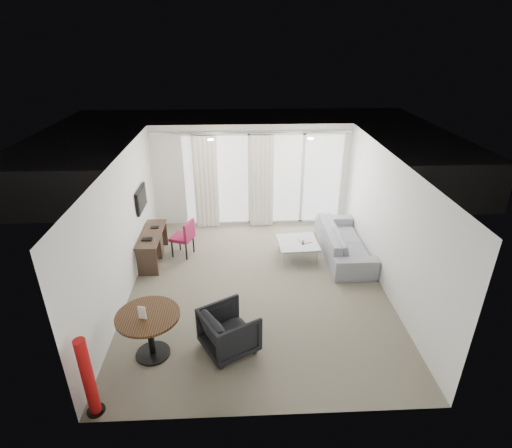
{
  "coord_description": "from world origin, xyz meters",
  "views": [
    {
      "loc": [
        -0.34,
        -6.67,
        4.64
      ],
      "look_at": [
        0.0,
        0.6,
        1.1
      ],
      "focal_mm": 28.0,
      "sensor_mm": 36.0,
      "label": 1
    }
  ],
  "objects_px": {
    "round_table": "(150,335)",
    "red_lamp": "(88,378)",
    "desk": "(153,247)",
    "rattan_chair_b": "(314,181)",
    "sofa": "(344,241)",
    "coffee_table": "(297,250)",
    "rattan_chair_a": "(283,192)",
    "tub_armchair": "(229,331)",
    "desk_chair": "(182,238)"
  },
  "relations": [
    {
      "from": "tub_armchair",
      "to": "coffee_table",
      "type": "height_order",
      "value": "tub_armchair"
    },
    {
      "from": "tub_armchair",
      "to": "rattan_chair_a",
      "type": "bearing_deg",
      "value": -43.8
    },
    {
      "from": "coffee_table",
      "to": "desk",
      "type": "bearing_deg",
      "value": 179.09
    },
    {
      "from": "rattan_chair_b",
      "to": "desk",
      "type": "bearing_deg",
      "value": -142.08
    },
    {
      "from": "sofa",
      "to": "rattan_chair_b",
      "type": "bearing_deg",
      "value": 0.04
    },
    {
      "from": "tub_armchair",
      "to": "desk",
      "type": "bearing_deg",
      "value": 1.53
    },
    {
      "from": "red_lamp",
      "to": "coffee_table",
      "type": "bearing_deg",
      "value": 50.06
    },
    {
      "from": "desk_chair",
      "to": "red_lamp",
      "type": "xyz_separation_m",
      "value": [
        -0.7,
        -4.16,
        0.19
      ]
    },
    {
      "from": "desk_chair",
      "to": "rattan_chair_a",
      "type": "bearing_deg",
      "value": 68.36
    },
    {
      "from": "desk",
      "to": "rattan_chair_b",
      "type": "distance_m",
      "value": 5.8
    },
    {
      "from": "desk_chair",
      "to": "coffee_table",
      "type": "xyz_separation_m",
      "value": [
        2.59,
        -0.24,
        -0.23
      ]
    },
    {
      "from": "round_table",
      "to": "rattan_chair_b",
      "type": "distance_m",
      "value": 7.83
    },
    {
      "from": "desk_chair",
      "to": "rattan_chair_a",
      "type": "xyz_separation_m",
      "value": [
        2.59,
        2.8,
        -0.02
      ]
    },
    {
      "from": "desk_chair",
      "to": "sofa",
      "type": "height_order",
      "value": "desk_chair"
    },
    {
      "from": "desk_chair",
      "to": "sofa",
      "type": "distance_m",
      "value": 3.66
    },
    {
      "from": "desk",
      "to": "round_table",
      "type": "relative_size",
      "value": 1.45
    },
    {
      "from": "red_lamp",
      "to": "coffee_table",
      "type": "distance_m",
      "value": 5.13
    },
    {
      "from": "round_table",
      "to": "tub_armchair",
      "type": "bearing_deg",
      "value": 3.32
    },
    {
      "from": "round_table",
      "to": "rattan_chair_a",
      "type": "distance_m",
      "value": 6.52
    },
    {
      "from": "desk",
      "to": "rattan_chair_b",
      "type": "height_order",
      "value": "rattan_chair_b"
    },
    {
      "from": "desk_chair",
      "to": "coffee_table",
      "type": "relative_size",
      "value": 0.99
    },
    {
      "from": "round_table",
      "to": "tub_armchair",
      "type": "distance_m",
      "value": 1.22
    },
    {
      "from": "sofa",
      "to": "desk_chair",
      "type": "bearing_deg",
      "value": 87.6
    },
    {
      "from": "desk",
      "to": "rattan_chair_a",
      "type": "bearing_deg",
      "value": 42.89
    },
    {
      "from": "coffee_table",
      "to": "rattan_chair_b",
      "type": "xyz_separation_m",
      "value": [
        1.07,
        3.97,
        0.18
      ]
    },
    {
      "from": "coffee_table",
      "to": "sofa",
      "type": "bearing_deg",
      "value": 4.55
    },
    {
      "from": "desk",
      "to": "round_table",
      "type": "xyz_separation_m",
      "value": [
        0.51,
        -2.94,
        0.06
      ]
    },
    {
      "from": "round_table",
      "to": "red_lamp",
      "type": "bearing_deg",
      "value": -119.09
    },
    {
      "from": "tub_armchair",
      "to": "coffee_table",
      "type": "xyz_separation_m",
      "value": [
        1.49,
        2.82,
        -0.17
      ]
    },
    {
      "from": "desk",
      "to": "desk_chair",
      "type": "relative_size",
      "value": 1.64
    },
    {
      "from": "round_table",
      "to": "sofa",
      "type": "xyz_separation_m",
      "value": [
        3.78,
        2.97,
        -0.05
      ]
    },
    {
      "from": "desk_chair",
      "to": "coffee_table",
      "type": "height_order",
      "value": "desk_chair"
    },
    {
      "from": "round_table",
      "to": "rattan_chair_b",
      "type": "xyz_separation_m",
      "value": [
        3.78,
        6.85,
        -0.01
      ]
    },
    {
      "from": "round_table",
      "to": "red_lamp",
      "type": "distance_m",
      "value": 1.21
    },
    {
      "from": "desk_chair",
      "to": "rattan_chair_b",
      "type": "height_order",
      "value": "desk_chair"
    },
    {
      "from": "round_table",
      "to": "rattan_chair_b",
      "type": "relative_size",
      "value": 1.29
    },
    {
      "from": "rattan_chair_b",
      "to": "sofa",
      "type": "bearing_deg",
      "value": -94.47
    },
    {
      "from": "rattan_chair_b",
      "to": "rattan_chair_a",
      "type": "bearing_deg",
      "value": -143.54
    },
    {
      "from": "desk_chair",
      "to": "rattan_chair_b",
      "type": "relative_size",
      "value": 1.15
    },
    {
      "from": "red_lamp",
      "to": "tub_armchair",
      "type": "distance_m",
      "value": 2.12
    },
    {
      "from": "desk",
      "to": "rattan_chair_a",
      "type": "xyz_separation_m",
      "value": [
        3.22,
        2.99,
        0.08
      ]
    },
    {
      "from": "red_lamp",
      "to": "tub_armchair",
      "type": "relative_size",
      "value": 1.55
    },
    {
      "from": "coffee_table",
      "to": "rattan_chair_b",
      "type": "distance_m",
      "value": 4.11
    },
    {
      "from": "rattan_chair_b",
      "to": "red_lamp",
      "type": "bearing_deg",
      "value": -123.39
    },
    {
      "from": "sofa",
      "to": "rattan_chair_b",
      "type": "xyz_separation_m",
      "value": [
        -0.0,
        3.88,
        0.04
      ]
    },
    {
      "from": "round_table",
      "to": "tub_armchair",
      "type": "height_order",
      "value": "round_table"
    },
    {
      "from": "desk_chair",
      "to": "rattan_chair_a",
      "type": "relative_size",
      "value": 1.06
    },
    {
      "from": "desk_chair",
      "to": "round_table",
      "type": "relative_size",
      "value": 0.89
    },
    {
      "from": "desk",
      "to": "rattan_chair_a",
      "type": "relative_size",
      "value": 1.73
    },
    {
      "from": "rattan_chair_a",
      "to": "rattan_chair_b",
      "type": "xyz_separation_m",
      "value": [
        1.06,
        0.92,
        -0.03
      ]
    }
  ]
}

